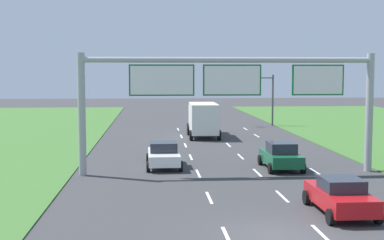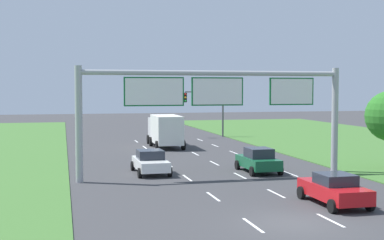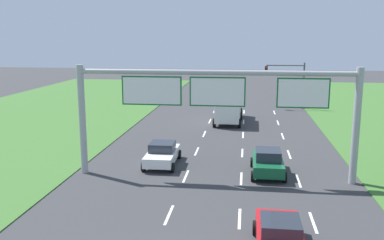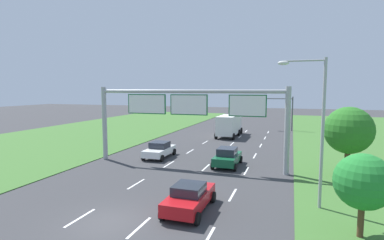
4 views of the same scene
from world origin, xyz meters
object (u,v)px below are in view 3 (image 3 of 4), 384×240
object	(u,v)px
car_lead_silver	(162,154)
sign_gantry	(215,100)
car_mid_lane	(280,236)
traffic_light_mast	(287,77)
car_near_red	(268,162)
box_truck	(229,106)

from	to	relation	value
car_lead_silver	sign_gantry	bearing A→B (deg)	-32.63
car_mid_lane	traffic_light_mast	distance (m)	36.52
car_lead_silver	sign_gantry	distance (m)	6.13
car_near_red	car_lead_silver	xyz separation A→B (m)	(-7.13, 1.22, -0.04)
box_truck	sign_gantry	xyz separation A→B (m)	(-0.12, -17.92, 3.29)
box_truck	car_mid_lane	bearing A→B (deg)	-82.22
car_lead_silver	box_truck	bearing A→B (deg)	75.05
car_mid_lane	box_truck	xyz separation A→B (m)	(-3.21, 27.10, 0.91)
car_near_red	car_lead_silver	bearing A→B (deg)	170.14
sign_gantry	traffic_light_mast	size ratio (longest dim) A/B	3.08
traffic_light_mast	sign_gantry	bearing A→B (deg)	-104.06
box_truck	traffic_light_mast	xyz separation A→B (m)	(6.65, 9.12, 2.19)
car_mid_lane	sign_gantry	distance (m)	10.63
car_near_red	car_mid_lane	xyz separation A→B (m)	(0.01, -10.32, -0.05)
car_lead_silver	box_truck	size ratio (longest dim) A/B	0.58
car_near_red	box_truck	world-z (taller)	box_truck
sign_gantry	car_near_red	bearing A→B (deg)	18.84
car_lead_silver	traffic_light_mast	bearing A→B (deg)	66.00
car_mid_lane	car_near_red	bearing A→B (deg)	89.97
car_near_red	traffic_light_mast	xyz separation A→B (m)	(3.44, 25.90, 3.05)
car_near_red	car_mid_lane	world-z (taller)	car_near_red
car_near_red	car_mid_lane	bearing A→B (deg)	-90.09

